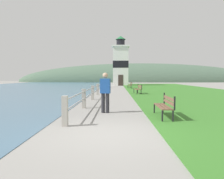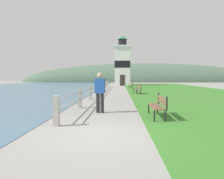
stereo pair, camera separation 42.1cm
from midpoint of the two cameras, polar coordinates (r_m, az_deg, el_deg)
ground_plane at (r=6.27m, az=-2.31°, el=-11.65°), size 160.00×160.00×0.00m
grass_verge at (r=24.71m, az=18.76°, el=-0.55°), size 12.00×52.79×0.06m
seawall_railing at (r=21.60m, az=-2.80°, el=0.55°), size 0.18×29.09×1.00m
park_bench_near at (r=8.71m, az=13.40°, el=-3.89°), size 0.50×1.85×0.94m
park_bench_midway at (r=20.50m, az=7.36°, el=0.26°), size 0.62×1.79×0.94m
park_bench_far at (r=30.45m, az=5.46°, el=1.26°), size 0.53×1.79×0.94m
lighthouse at (r=41.39m, az=3.02°, el=6.74°), size 3.25×3.25×9.28m
person_strolling at (r=9.80m, az=-1.95°, el=-0.42°), size 0.47×0.30×1.81m
distant_hillside at (r=71.64m, az=8.26°, el=1.98°), size 80.00×16.00×12.00m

